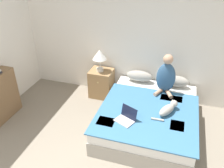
{
  "coord_description": "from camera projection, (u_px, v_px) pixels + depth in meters",
  "views": [
    {
      "loc": [
        0.95,
        -0.99,
        2.88
      ],
      "look_at": [
        -0.1,
        2.43,
        0.81
      ],
      "focal_mm": 38.0,
      "sensor_mm": 36.0,
      "label": 1
    }
  ],
  "objects": [
    {
      "name": "table_lamp",
      "position": [
        100.0,
        56.0,
        4.84
      ],
      "size": [
        0.29,
        0.29,
        0.48
      ],
      "color": "beige",
      "rests_on": "nightstand"
    },
    {
      "name": "cat_tabby",
      "position": [
        168.0,
        109.0,
        3.96
      ],
      "size": [
        0.38,
        0.48,
        0.18
      ],
      "rotation": [
        0.0,
        0.0,
        1.07
      ],
      "color": "#A8A399",
      "rests_on": "bed"
    },
    {
      "name": "wall_back",
      "position": [
        133.0,
        39.0,
        4.78
      ],
      "size": [
        5.65,
        0.05,
        2.55
      ],
      "color": "white",
      "rests_on": "ground_plane"
    },
    {
      "name": "laptop_open",
      "position": [
        126.0,
        118.0,
        3.8
      ],
      "size": [
        0.37,
        0.35,
        0.22
      ],
      "rotation": [
        0.0,
        0.0,
        -0.43
      ],
      "color": "#B7B7BC",
      "rests_on": "bed"
    },
    {
      "name": "bed",
      "position": [
        148.0,
        117.0,
        4.27
      ],
      "size": [
        1.65,
        2.0,
        0.46
      ],
      "color": "#9E998E",
      "rests_on": "ground_plane"
    },
    {
      "name": "pillow_far",
      "position": [
        175.0,
        81.0,
        4.71
      ],
      "size": [
        0.55,
        0.24,
        0.22
      ],
      "color": "gray",
      "rests_on": "bed"
    },
    {
      "name": "pillow_near",
      "position": [
        139.0,
        76.0,
        4.9
      ],
      "size": [
        0.55,
        0.24,
        0.22
      ],
      "color": "gray",
      "rests_on": "bed"
    },
    {
      "name": "nightstand",
      "position": [
        101.0,
        83.0,
        5.18
      ],
      "size": [
        0.48,
        0.45,
        0.61
      ],
      "color": "#937047",
      "rests_on": "ground_plane"
    },
    {
      "name": "bookshelf",
      "position": [
        0.0,
        97.0,
        4.43
      ],
      "size": [
        0.27,
        0.74,
        0.92
      ],
      "color": "brown",
      "rests_on": "ground_plane"
    },
    {
      "name": "person_sitting",
      "position": [
        166.0,
        76.0,
        4.43
      ],
      "size": [
        0.36,
        0.35,
        0.77
      ],
      "color": "#33567A",
      "rests_on": "bed"
    }
  ]
}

